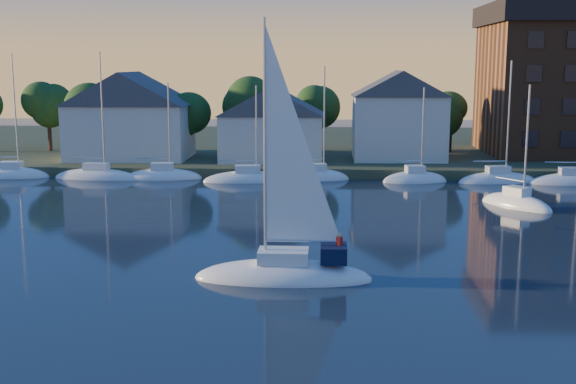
# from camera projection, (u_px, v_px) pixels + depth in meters

# --- Properties ---
(shoreline_land) EXTENTS (160.00, 50.00, 2.00)m
(shoreline_land) POSITION_uv_depth(u_px,v_px,m) (326.00, 150.00, 97.36)
(shoreline_land) COLOR #343F25
(shoreline_land) RESTS_ON ground
(wooden_dock) EXTENTS (120.00, 3.00, 1.00)m
(wooden_dock) POSITION_uv_depth(u_px,v_px,m) (326.00, 176.00, 74.74)
(wooden_dock) COLOR brown
(wooden_dock) RESTS_ON ground
(clubhouse_west) EXTENTS (13.65, 9.45, 9.64)m
(clubhouse_west) POSITION_uv_depth(u_px,v_px,m) (130.00, 114.00, 80.70)
(clubhouse_west) COLOR beige
(clubhouse_west) RESTS_ON shoreline_land
(clubhouse_centre) EXTENTS (11.55, 8.40, 8.08)m
(clubhouse_centre) POSITION_uv_depth(u_px,v_px,m) (272.00, 123.00, 79.06)
(clubhouse_centre) COLOR beige
(clubhouse_centre) RESTS_ON shoreline_land
(clubhouse_east) EXTENTS (10.50, 8.40, 9.80)m
(clubhouse_east) POSITION_uv_depth(u_px,v_px,m) (399.00, 114.00, 80.17)
(clubhouse_east) COLOR beige
(clubhouse_east) RESTS_ON shoreline_land
(tree_line) EXTENTS (93.40, 5.40, 8.90)m
(tree_line) POSITION_uv_depth(u_px,v_px,m) (344.00, 101.00, 84.20)
(tree_line) COLOR #3A251A
(tree_line) RESTS_ON shoreline_land
(moored_fleet) EXTENTS (71.50, 2.40, 12.05)m
(moored_fleet) POSITION_uv_depth(u_px,v_px,m) (247.00, 179.00, 72.17)
(moored_fleet) COLOR white
(moored_fleet) RESTS_ON ground
(hero_sailboat) EXTENTS (9.69, 3.17, 14.94)m
(hero_sailboat) POSITION_uv_depth(u_px,v_px,m) (286.00, 268.00, 38.93)
(hero_sailboat) COLOR white
(hero_sailboat) RESTS_ON ground
(drifting_sailboat_right) EXTENTS (5.95, 6.87, 11.00)m
(drifting_sailboat_right) POSITION_uv_depth(u_px,v_px,m) (516.00, 205.00, 58.90)
(drifting_sailboat_right) COLOR white
(drifting_sailboat_right) RESTS_ON ground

